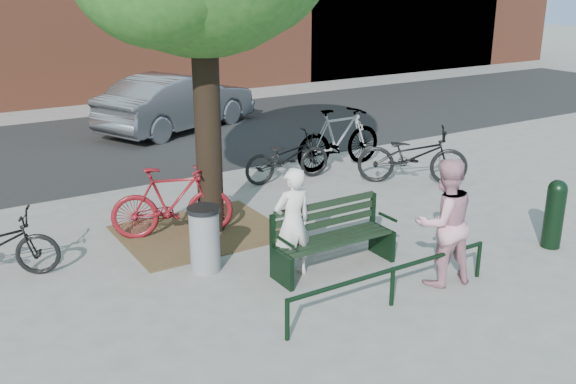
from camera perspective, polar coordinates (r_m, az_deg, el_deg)
ground at (r=8.90m, az=4.10°, el=-6.86°), size 90.00×90.00×0.00m
dirt_pit at (r=10.20m, az=-7.79°, el=-3.54°), size 2.40×2.00×0.02m
road at (r=16.18m, az=-13.84°, el=4.37°), size 40.00×7.00×0.01m
park_bench at (r=8.77m, az=3.86°, el=-3.85°), size 1.74×0.54×0.97m
guard_railing at (r=7.89m, az=9.30°, el=-7.31°), size 3.06×0.06×0.51m
person_left at (r=8.42m, az=0.41°, el=-2.76°), size 0.55×0.36×1.51m
person_right at (r=8.43m, az=13.69°, el=-2.64°), size 0.92×0.78×1.68m
bollard at (r=10.17m, az=22.62°, el=-1.61°), size 0.28×0.28×1.04m
litter_bin at (r=8.74m, az=-7.43°, el=-4.15°), size 0.45×0.45×0.91m
bicycle_b at (r=9.94m, az=-10.25°, el=-0.88°), size 1.93×1.10×1.12m
bicycle_c at (r=12.55m, az=-0.07°, el=3.12°), size 1.86×0.75×0.96m
bicycle_d at (r=13.46m, az=4.57°, el=4.80°), size 2.13×0.65×1.27m
bicycle_e at (r=12.60m, az=11.01°, el=3.18°), size 2.10×1.89×1.11m
parked_car at (r=17.07m, az=-9.77°, el=7.89°), size 4.78×3.27×1.49m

